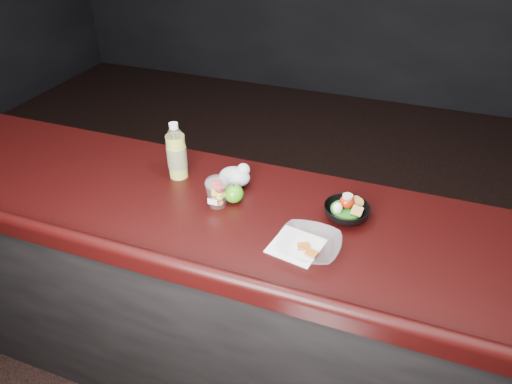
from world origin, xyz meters
TOP-DOWN VIEW (x-y plane):
  - counter at (0.00, 0.30)m, footprint 4.06×0.71m
  - lemonade_bottle at (-0.33, 0.44)m, footprint 0.08×0.08m
  - fruit_cup at (-0.09, 0.31)m, footprint 0.09×0.09m
  - green_apple at (-0.05, 0.35)m, footprint 0.08×0.08m
  - plastic_bag at (-0.08, 0.46)m, footprint 0.13×0.10m
  - snack_bowl at (0.37, 0.39)m, footprint 0.19×0.19m
  - takeout_bowl at (0.29, 0.17)m, footprint 0.21×0.21m
  - paper_napkin at (0.25, 0.18)m, footprint 0.19×0.19m

SIDE VIEW (x-z plane):
  - counter at x=0.00m, z-range 0.00..1.02m
  - paper_napkin at x=0.25m, z-range 1.02..1.02m
  - takeout_bowl at x=0.29m, z-range 1.02..1.07m
  - snack_bowl at x=0.37m, z-range 1.01..1.10m
  - green_apple at x=-0.05m, z-range 1.02..1.09m
  - plastic_bag at x=-0.08m, z-range 1.01..1.11m
  - fruit_cup at x=-0.09m, z-range 1.02..1.15m
  - lemonade_bottle at x=-0.33m, z-range 1.00..1.24m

